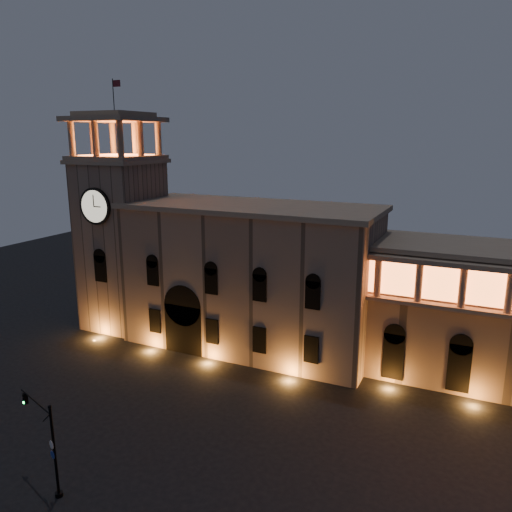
% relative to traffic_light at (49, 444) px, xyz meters
% --- Properties ---
extents(ground, '(160.00, 160.00, 0.00)m').
position_rel_traffic_light_xyz_m(ground, '(3.60, 8.34, -3.84)').
color(ground, black).
rests_on(ground, ground).
extents(government_building, '(30.80, 12.80, 17.60)m').
position_rel_traffic_light_xyz_m(government_building, '(1.52, 30.27, 4.93)').
color(government_building, '#90725E').
rests_on(government_building, ground).
extents(clock_tower, '(9.80, 9.80, 32.40)m').
position_rel_traffic_light_xyz_m(clock_tower, '(-16.90, 29.32, 8.66)').
color(clock_tower, '#90725E').
rests_on(clock_tower, ground).
extents(traffic_light, '(5.07, 2.00, 7.31)m').
position_rel_traffic_light_xyz_m(traffic_light, '(0.00, 0.00, 0.00)').
color(traffic_light, black).
rests_on(traffic_light, ground).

